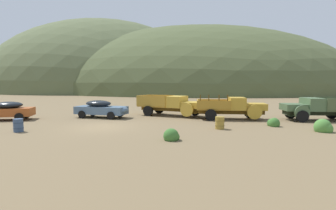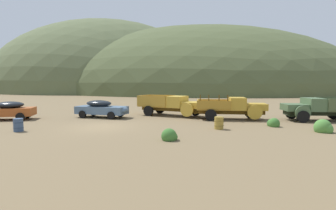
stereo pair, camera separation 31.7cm
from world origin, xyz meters
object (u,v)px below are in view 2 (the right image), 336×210
Objects in this scene: truck_faded_yellow at (176,105)px; truck_mustard at (235,108)px; oil_drum_by_truck at (18,125)px; truck_weathered_green at (315,109)px; oil_drum_spare at (219,123)px; car_chalk_blue at (103,109)px; car_oxide_orange at (5,110)px.

truck_faded_yellow is 5.55m from truck_mustard.
truck_mustard is at bearing 26.57° from oil_drum_by_truck.
truck_weathered_green is (6.42, -0.06, 0.00)m from truck_mustard.
truck_weathered_green reaches higher than oil_drum_by_truck.
oil_drum_spare is (-1.74, -4.97, -0.59)m from truck_mustard.
truck_mustard is at bearing 70.75° from oil_drum_spare.
car_chalk_blue reaches higher than oil_drum_by_truck.
oil_drum_spare is at bearing 10.50° from oil_drum_by_truck.
truck_mustard reaches higher than car_chalk_blue.
oil_drum_spare is at bearing -15.58° from car_chalk_blue.
car_oxide_orange is 0.94× the size of car_chalk_blue.
oil_drum_by_truck reaches higher than oil_drum_spare.
car_oxide_orange is 5.66× the size of oil_drum_spare.
truck_faded_yellow reaches higher than car_chalk_blue.
truck_faded_yellow is at bearing -11.27° from truck_weathered_green.
oil_drum_by_truck is (-13.03, -2.42, 0.00)m from oil_drum_spare.
car_oxide_orange is 17.88m from oil_drum_spare.
truck_faded_yellow reaches higher than car_oxide_orange.
truck_faded_yellow is 7.53m from oil_drum_spare.
oil_drum_spare is (9.99, -4.70, -0.39)m from car_chalk_blue.
truck_mustard reaches higher than truck_weathered_green.
truck_weathered_green is at bearing -0.22° from truck_mustard.
truck_mustard is 16.52m from oil_drum_by_truck.
car_oxide_orange is 8.09m from car_chalk_blue.
car_chalk_blue is at bearing 154.79° from oil_drum_spare.
car_chalk_blue is 5.99× the size of oil_drum_spare.
oil_drum_by_truck is at bearing 16.00° from truck_weathered_green.
truck_faded_yellow is 13.09m from oil_drum_by_truck.
car_chalk_blue is 6.70m from truck_faded_yellow.
car_chalk_blue reaches higher than oil_drum_spare.
truck_mustard is 0.99× the size of truck_weathered_green.
truck_weathered_green is (11.73, -1.69, -0.02)m from truck_faded_yellow.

